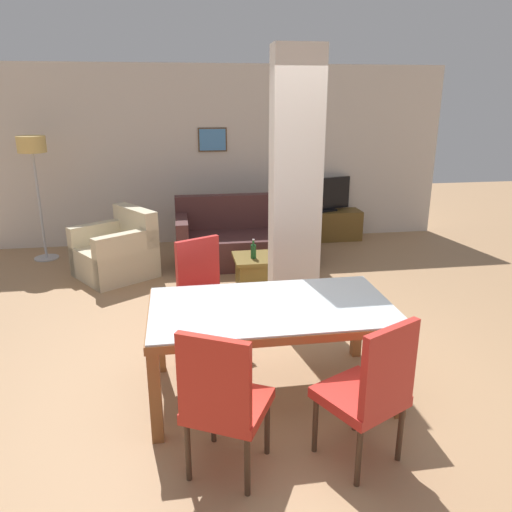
# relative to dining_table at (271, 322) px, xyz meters

# --- Properties ---
(ground_plane) EXTENTS (18.00, 18.00, 0.00)m
(ground_plane) POSITION_rel_dining_table_xyz_m (0.00, 0.00, -0.61)
(ground_plane) COLOR tan
(back_wall) EXTENTS (7.20, 0.09, 2.70)m
(back_wall) POSITION_rel_dining_table_xyz_m (-0.00, 4.46, 0.74)
(back_wall) COLOR beige
(back_wall) RESTS_ON ground_plane
(divider_pillar) EXTENTS (0.48, 0.29, 2.70)m
(divider_pillar) POSITION_rel_dining_table_xyz_m (0.49, 1.36, 0.74)
(divider_pillar) COLOR beige
(divider_pillar) RESTS_ON ground_plane
(dining_table) EXTENTS (1.84, 1.02, 0.75)m
(dining_table) POSITION_rel_dining_table_xyz_m (0.00, 0.00, 0.00)
(dining_table) COLOR brown
(dining_table) RESTS_ON ground_plane
(dining_chair_near_right) EXTENTS (0.62, 0.62, 1.01)m
(dining_chair_near_right) POSITION_rel_dining_table_xyz_m (0.45, -0.89, -0.06)
(dining_chair_near_right) COLOR red
(dining_chair_near_right) RESTS_ON ground_plane
(dining_chair_near_left) EXTENTS (0.62, 0.62, 1.01)m
(dining_chair_near_left) POSITION_rel_dining_table_xyz_m (-0.45, -0.86, -0.06)
(dining_chair_near_left) COLOR red
(dining_chair_near_left) RESTS_ON ground_plane
(dining_chair_far_left) EXTENTS (0.62, 0.62, 1.01)m
(dining_chair_far_left) POSITION_rel_dining_table_xyz_m (-0.45, 0.90, -0.06)
(dining_chair_far_left) COLOR red
(dining_chair_far_left) RESTS_ON ground_plane
(sofa) EXTENTS (1.90, 0.91, 0.90)m
(sofa) POSITION_rel_dining_table_xyz_m (0.24, 3.28, -0.31)
(sofa) COLOR #492727
(sofa) RESTS_ON ground_plane
(armchair) EXTENTS (1.17, 1.17, 0.86)m
(armchair) POSITION_rel_dining_table_xyz_m (-1.47, 2.95, -0.31)
(armchair) COLOR beige
(armchair) RESTS_ON ground_plane
(coffee_table) EXTENTS (0.74, 0.55, 0.40)m
(coffee_table) POSITION_rel_dining_table_xyz_m (0.34, 2.25, -0.41)
(coffee_table) COLOR brown
(coffee_table) RESTS_ON ground_plane
(bottle) EXTENTS (0.06, 0.06, 0.23)m
(bottle) POSITION_rel_dining_table_xyz_m (0.20, 2.20, -0.12)
(bottle) COLOR #194C23
(bottle) RESTS_ON coffee_table
(tv_stand) EXTENTS (1.18, 0.40, 0.48)m
(tv_stand) POSITION_rel_dining_table_xyz_m (1.66, 4.18, -0.37)
(tv_stand) COLOR brown
(tv_stand) RESTS_ON ground_plane
(tv_screen) EXTENTS (0.86, 0.30, 0.53)m
(tv_screen) POSITION_rel_dining_table_xyz_m (1.66, 4.18, 0.13)
(tv_screen) COLOR black
(tv_screen) RESTS_ON tv_stand
(floor_lamp) EXTENTS (0.38, 0.38, 1.73)m
(floor_lamp) POSITION_rel_dining_table_xyz_m (-2.57, 3.84, 0.86)
(floor_lamp) COLOR #B7B7BC
(floor_lamp) RESTS_ON ground_plane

